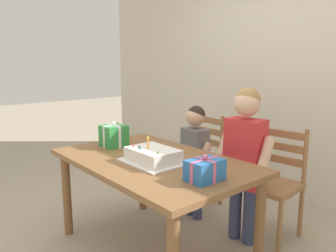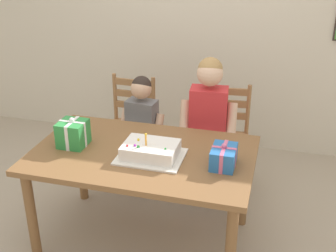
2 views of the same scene
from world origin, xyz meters
The scene contains 10 objects.
ground_plane centered at (0.00, 0.00, 0.00)m, with size 20.00×20.00×0.00m, color tan.
back_wall centered at (0.01, 1.79, 1.30)m, with size 6.40×0.11×2.60m.
dining_table centered at (0.00, 0.00, 0.65)m, with size 1.52×0.94×0.74m.
birthday_cake centered at (0.07, -0.05, 0.79)m, with size 0.44×0.34×0.19m.
gift_box_red_large centered at (-0.50, -0.02, 0.83)m, with size 0.19×0.19×0.22m.
gift_box_beside_cake centered at (0.56, -0.04, 0.81)m, with size 0.16×0.23×0.17m.
chair_left centered at (-0.44, 0.91, 0.47)m, with size 0.43×0.43×0.92m.
chair_right centered at (0.44, 0.91, 0.47)m, with size 0.46×0.46×0.92m.
child_older centered at (0.33, 0.65, 0.76)m, with size 0.47×0.27×1.26m.
child_younger centered at (-0.22, 0.65, 0.64)m, with size 0.40×0.24×1.06m.
Camera 2 is at (0.87, -2.52, 2.17)m, focal length 46.89 mm.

